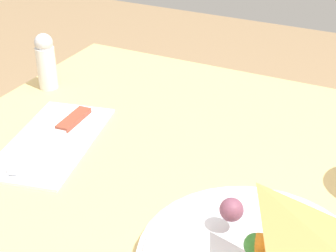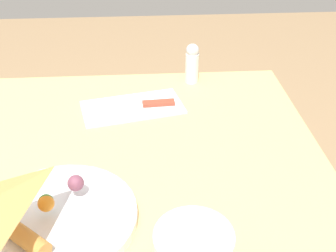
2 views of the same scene
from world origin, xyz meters
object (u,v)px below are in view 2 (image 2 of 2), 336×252
(plate_pizza, at_px, (58,215))
(napkin_folded, at_px, (133,107))
(salt_shaker, at_px, (192,63))
(butter_knife, at_px, (136,105))

(plate_pizza, xyz_separation_m, napkin_folded, (-0.10, -0.31, -0.01))
(plate_pizza, xyz_separation_m, salt_shaker, (-0.24, -0.42, 0.03))
(salt_shaker, bearing_deg, plate_pizza, 60.67)
(plate_pizza, bearing_deg, salt_shaker, -119.33)
(napkin_folded, distance_m, butter_knife, 0.01)
(salt_shaker, bearing_deg, butter_knife, 40.91)
(butter_knife, bearing_deg, plate_pizza, 66.56)
(plate_pizza, bearing_deg, butter_knife, -109.51)
(butter_knife, relative_size, salt_shaker, 1.96)
(plate_pizza, bearing_deg, napkin_folded, -108.19)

